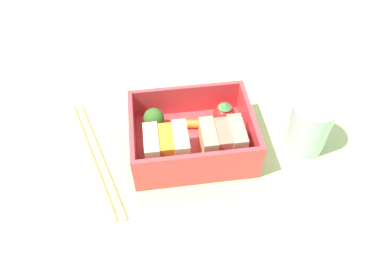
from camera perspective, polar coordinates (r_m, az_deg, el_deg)
ground_plane at (r=53.85cm, az=0.00°, el=-2.57°), size 120.00×120.00×2.00cm
bento_tray at (r=52.60cm, az=0.00°, el=-1.49°), size 16.42×12.79×1.20cm
bento_rim at (r=50.33cm, az=0.00°, el=0.66°), size 16.42×12.79×4.76cm
sandwich_left at (r=49.20cm, az=4.61°, el=-1.03°), size 5.60×4.95×4.82cm
sandwich_center_left at (r=48.52cm, az=-3.88°, el=-1.93°), size 5.60×4.95×4.82cm
strawberry_far_left at (r=53.45cm, az=4.93°, el=3.07°), size 3.20×3.20×3.80cm
carrot_stick_far_left at (r=53.49cm, az=-0.31°, el=1.63°), size 4.28×1.87×1.24cm
broccoli_floret at (r=52.24cm, az=-5.82°, el=2.38°), size 2.95×2.95×3.78cm
chopstick_pair at (r=53.16cm, az=-14.41°, el=-3.38°), size 8.36×21.23×0.70cm
drinking_glass at (r=53.03cm, az=17.39°, el=1.26°), size 5.74×5.74×7.53cm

